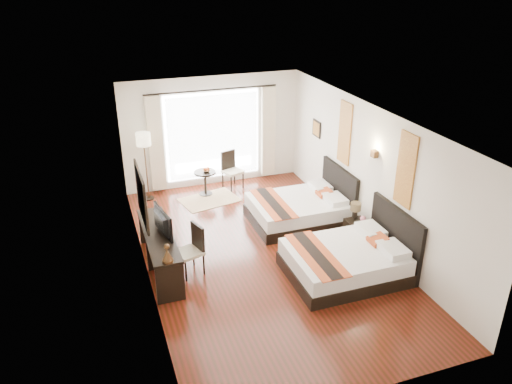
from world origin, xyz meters
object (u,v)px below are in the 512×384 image
object	(u,v)px
bed_near	(349,259)
vase	(363,223)
nightstand	(357,232)
television	(159,223)
desk_chair	(191,259)
floor_lamp	(144,144)
fruit_bowl	(206,171)
bed_far	(301,209)
table_lamp	(356,208)
window_chair	(232,177)
side_table	(205,183)
console_desk	(160,251)

from	to	relation	value
bed_near	vase	xyz separation A→B (m)	(0.70, 0.76, 0.25)
nightstand	television	distance (m)	4.03
bed_near	vase	size ratio (longest dim) A/B	17.03
desk_chair	nightstand	bearing A→B (deg)	162.00
floor_lamp	fruit_bowl	xyz separation A→B (m)	(1.41, -0.23, -0.79)
television	fruit_bowl	distance (m)	3.41
bed_far	floor_lamp	bearing A→B (deg)	143.19
table_lamp	floor_lamp	distance (m)	5.09
desk_chair	window_chair	world-z (taller)	desk_chair
table_lamp	side_table	distance (m)	3.99
side_table	fruit_bowl	size ratio (longest dim) A/B	3.20
bed_far	console_desk	xyz separation A→B (m)	(-3.26, -0.90, 0.08)
bed_far	window_chair	xyz separation A→B (m)	(-0.90, 2.26, -0.01)
bed_far	console_desk	world-z (taller)	bed_far
vase	window_chair	size ratio (longest dim) A/B	0.13
bed_far	floor_lamp	size ratio (longest dim) A/B	1.23
television	fruit_bowl	world-z (taller)	television
desk_chair	bed_near	bearing A→B (deg)	142.57
bed_near	table_lamp	distance (m)	1.38
bed_near	side_table	world-z (taller)	bed_near
floor_lamp	window_chair	bearing A→B (deg)	-0.27
bed_near	bed_far	size ratio (longest dim) A/B	1.02
nightstand	television	world-z (taller)	television
table_lamp	window_chair	distance (m)	3.77
television	side_table	world-z (taller)	television
nightstand	bed_far	bearing A→B (deg)	119.09
nightstand	fruit_bowl	size ratio (longest dim) A/B	2.60
nightstand	window_chair	size ratio (longest dim) A/B	0.52
bed_near	bed_far	xyz separation A→B (m)	(0.02, 2.22, -0.01)
nightstand	floor_lamp	world-z (taller)	floor_lamp
bed_far	vase	distance (m)	1.63
window_chair	television	bearing A→B (deg)	-55.05
console_desk	desk_chair	xyz separation A→B (m)	(0.51, -0.32, -0.09)
vase	side_table	bearing A→B (deg)	123.56
nightstand	window_chair	xyz separation A→B (m)	(-1.60, 3.52, 0.05)
fruit_bowl	table_lamp	bearing A→B (deg)	-53.71
nightstand	vase	bearing A→B (deg)	-95.92
table_lamp	television	xyz separation A→B (m)	(-3.94, 0.18, 0.26)
vase	side_table	xyz separation A→B (m)	(-2.34, 3.52, -0.26)
table_lamp	vase	bearing A→B (deg)	-93.38
bed_far	fruit_bowl	size ratio (longest dim) A/B	10.81
table_lamp	television	bearing A→B (deg)	177.38
console_desk	fruit_bowl	bearing A→B (deg)	60.83
fruit_bowl	bed_far	bearing A→B (deg)	-51.49
table_lamp	console_desk	xyz separation A→B (m)	(-3.96, 0.23, -0.36)
bed_far	desk_chair	size ratio (longest dim) A/B	2.16
console_desk	window_chair	world-z (taller)	window_chair
nightstand	window_chair	world-z (taller)	window_chair
bed_far	television	distance (m)	3.45
table_lamp	console_desk	bearing A→B (deg)	176.72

